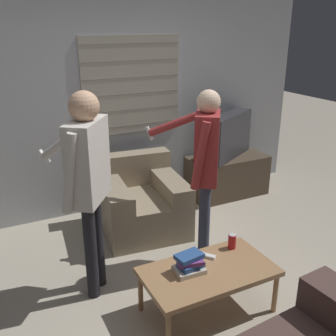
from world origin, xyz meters
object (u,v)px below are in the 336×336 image
at_px(person_left_standing, 87,171).
at_px(spare_remote, 208,256).
at_px(armchair_beige, 140,202).
at_px(book_stack, 190,264).
at_px(coffee_table, 209,274).
at_px(person_right_standing, 205,159).
at_px(tv, 229,136).
at_px(soda_can, 232,241).

distance_m(person_left_standing, spare_remote, 1.16).
height_order(armchair_beige, book_stack, armchair_beige).
height_order(coffee_table, spare_remote, spare_remote).
relative_size(person_left_standing, person_right_standing, 1.04).
relative_size(armchair_beige, spare_remote, 7.87).
bearing_deg(spare_remote, book_stack, 167.05).
bearing_deg(armchair_beige, tv, -160.51).
relative_size(coffee_table, book_stack, 4.40).
distance_m(tv, soda_can, 2.01).
height_order(person_left_standing, spare_remote, person_left_standing).
bearing_deg(armchair_beige, person_left_standing, 53.65).
bearing_deg(book_stack, spare_remote, 24.46).
bearing_deg(coffee_table, spare_remote, 61.05).
height_order(armchair_beige, person_right_standing, person_right_standing).
distance_m(coffee_table, tv, 2.36).
bearing_deg(book_stack, armchair_beige, 81.80).
relative_size(tv, person_right_standing, 0.53).
xyz_separation_m(coffee_table, tv, (1.43, 1.82, 0.46)).
xyz_separation_m(armchair_beige, person_left_standing, (-0.77, -0.84, 0.78)).
relative_size(armchair_beige, coffee_table, 0.99).
height_order(coffee_table, person_left_standing, person_left_standing).
relative_size(person_right_standing, book_stack, 7.09).
bearing_deg(armchair_beige, coffee_table, 93.63).
height_order(armchair_beige, person_left_standing, person_left_standing).
xyz_separation_m(armchair_beige, coffee_table, (-0.07, -1.50, 0.04)).
bearing_deg(person_right_standing, soda_can, -144.87).
height_order(armchair_beige, spare_remote, armchair_beige).
relative_size(person_left_standing, book_stack, 7.37).
height_order(coffee_table, tv, tv).
bearing_deg(armchair_beige, person_right_standing, 113.09).
distance_m(coffee_table, spare_remote, 0.17).
distance_m(armchair_beige, book_stack, 1.47).
height_order(person_right_standing, spare_remote, person_right_standing).
bearing_deg(tv, person_left_standing, -0.74).
bearing_deg(armchair_beige, soda_can, 107.63).
bearing_deg(spare_remote, soda_can, -31.18).
bearing_deg(person_left_standing, spare_remote, -86.41).
bearing_deg(spare_remote, person_right_standing, 25.17).
xyz_separation_m(tv, soda_can, (-1.09, -1.64, -0.36)).
distance_m(coffee_table, person_right_standing, 0.98).
distance_m(person_left_standing, person_right_standing, 1.04).
height_order(armchair_beige, coffee_table, armchair_beige).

